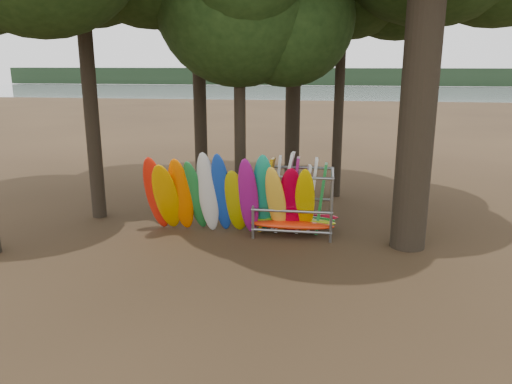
# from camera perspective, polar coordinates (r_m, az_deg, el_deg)

# --- Properties ---
(ground) EXTENTS (120.00, 120.00, 0.00)m
(ground) POSITION_cam_1_polar(r_m,az_deg,el_deg) (14.84, -0.52, -6.71)
(ground) COLOR #47331E
(ground) RESTS_ON ground
(lake) EXTENTS (160.00, 160.00, 0.00)m
(lake) POSITION_cam_1_polar(r_m,az_deg,el_deg) (73.88, 6.83, 10.34)
(lake) COLOR gray
(lake) RESTS_ON ground
(far_shore) EXTENTS (160.00, 4.00, 4.00)m
(far_shore) POSITION_cam_1_polar(r_m,az_deg,el_deg) (123.72, 7.60, 12.94)
(far_shore) COLOR black
(far_shore) RESTS_ON ground
(oak_5) EXTENTS (6.33, 6.33, 10.06)m
(oak_5) POSITION_cam_1_polar(r_m,az_deg,el_deg) (17.33, -1.96, 20.89)
(oak_5) COLOR black
(oak_5) RESTS_ON ground
(kayak_row) EXTENTS (5.50, 2.17, 2.96)m
(kayak_row) POSITION_cam_1_polar(r_m,az_deg,el_deg) (15.63, -3.34, -0.61)
(kayak_row) COLOR red
(kayak_row) RESTS_ON ground
(storage_rack) EXTENTS (2.91, 1.55, 2.66)m
(storage_rack) POSITION_cam_1_polar(r_m,az_deg,el_deg) (16.12, 4.31, -1.39)
(storage_rack) COLOR gray
(storage_rack) RESTS_ON ground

